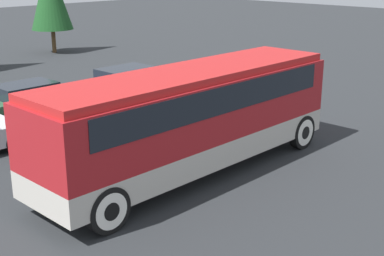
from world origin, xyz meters
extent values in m
plane|color=#26282B|center=(0.00, 0.00, 0.00)|extent=(120.00, 120.00, 0.00)
cube|color=#B7B2A8|center=(0.00, 0.00, 0.86)|extent=(10.24, 2.50, 0.73)
cube|color=maroon|center=(0.00, 0.00, 2.08)|extent=(10.24, 2.50, 1.71)
cube|color=black|center=(0.00, 0.00, 2.50)|extent=(9.02, 2.54, 0.77)
cube|color=#B21E1E|center=(0.00, 0.00, 3.04)|extent=(10.04, 2.30, 0.22)
cube|color=maroon|center=(4.97, 0.00, 1.84)|extent=(0.36, 2.40, 1.95)
cylinder|color=black|center=(4.20, -1.14, 0.58)|extent=(1.16, 0.28, 1.16)
cylinder|color=silver|center=(4.20, -1.14, 0.58)|extent=(0.90, 0.30, 0.90)
cylinder|color=black|center=(4.20, -1.14, 0.58)|extent=(0.44, 0.32, 0.44)
cylinder|color=black|center=(4.20, 1.14, 0.58)|extent=(1.16, 0.28, 1.16)
cylinder|color=silver|center=(4.20, 1.14, 0.58)|extent=(0.90, 0.30, 0.90)
cylinder|color=black|center=(4.20, 1.14, 0.58)|extent=(0.44, 0.32, 0.44)
cylinder|color=black|center=(-4.02, -1.14, 0.58)|extent=(1.16, 0.28, 1.16)
cylinder|color=silver|center=(-4.02, -1.14, 0.58)|extent=(0.90, 0.30, 0.90)
cylinder|color=black|center=(-4.02, -1.14, 0.58)|extent=(0.44, 0.32, 0.44)
cylinder|color=black|center=(-4.02, 1.14, 0.58)|extent=(1.16, 0.28, 1.16)
cylinder|color=silver|center=(-4.02, 1.14, 0.58)|extent=(0.90, 0.30, 0.90)
cylinder|color=black|center=(-4.02, 1.14, 0.58)|extent=(0.44, 0.32, 0.44)
cube|color=navy|center=(4.76, 8.65, 0.58)|extent=(4.68, 1.80, 0.65)
cube|color=black|center=(4.57, 8.65, 1.16)|extent=(2.43, 1.62, 0.51)
cylinder|color=black|center=(6.62, 7.83, 0.34)|extent=(0.69, 0.22, 0.69)
cylinder|color=black|center=(6.62, 7.83, 0.34)|extent=(0.26, 0.26, 0.26)
cylinder|color=black|center=(6.62, 9.46, 0.34)|extent=(0.69, 0.22, 0.69)
cylinder|color=black|center=(6.62, 9.46, 0.34)|extent=(0.26, 0.26, 0.26)
cylinder|color=black|center=(2.89, 7.83, 0.34)|extent=(0.69, 0.22, 0.69)
cylinder|color=black|center=(2.89, 7.83, 0.34)|extent=(0.26, 0.26, 0.26)
cylinder|color=black|center=(2.89, 9.46, 0.34)|extent=(0.69, 0.22, 0.69)
cylinder|color=black|center=(2.89, 9.46, 0.34)|extent=(0.26, 0.26, 0.26)
cylinder|color=black|center=(-2.78, 5.57, 0.32)|extent=(0.63, 0.22, 0.63)
cylinder|color=black|center=(-2.78, 5.57, 0.32)|extent=(0.24, 0.26, 0.24)
cube|color=#2D5638|center=(-0.18, 8.93, 0.57)|extent=(4.38, 1.72, 0.68)
cube|color=black|center=(-0.35, 8.93, 1.17)|extent=(2.28, 1.55, 0.52)
cylinder|color=black|center=(1.59, 8.15, 0.30)|extent=(0.60, 0.22, 0.60)
cylinder|color=black|center=(1.59, 8.15, 0.30)|extent=(0.23, 0.26, 0.23)
cylinder|color=black|center=(1.59, 9.70, 0.30)|extent=(0.60, 0.22, 0.60)
cylinder|color=black|center=(1.59, 9.70, 0.30)|extent=(0.23, 0.26, 0.23)
cylinder|color=black|center=(-1.94, 8.15, 0.30)|extent=(0.60, 0.22, 0.60)
cylinder|color=black|center=(-1.94, 8.15, 0.30)|extent=(0.23, 0.26, 0.23)
cylinder|color=brown|center=(9.33, 22.24, 0.80)|extent=(0.28, 0.28, 1.61)
camera|label=1|loc=(-10.81, -10.37, 6.12)|focal=50.00mm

